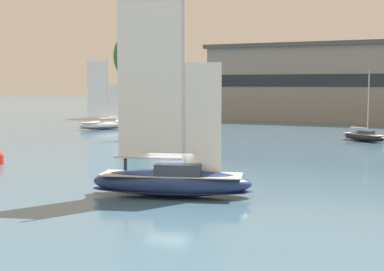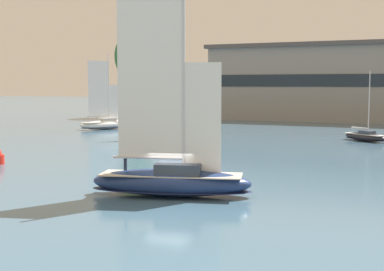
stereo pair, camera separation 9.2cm
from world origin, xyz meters
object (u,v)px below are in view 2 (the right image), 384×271
(tree_shore_right, at_px, (136,57))
(sailboat_moored_far_slip, at_px, (105,123))
(sailboat_main, at_px, (171,178))
(sailboat_moored_near_marina, at_px, (176,130))
(sailboat_moored_mid_channel, at_px, (365,136))

(tree_shore_right, distance_m, sailboat_moored_far_slip, 30.21)
(sailboat_main, relative_size, sailboat_moored_near_marina, 1.10)
(tree_shore_right, bearing_deg, sailboat_moored_near_marina, -53.40)
(sailboat_moored_near_marina, relative_size, sailboat_moored_far_slip, 1.10)
(tree_shore_right, height_order, sailboat_moored_mid_channel, tree_shore_right)
(sailboat_moored_mid_channel, distance_m, sailboat_moored_far_slip, 36.01)
(sailboat_moored_far_slip, bearing_deg, sailboat_moored_near_marina, -25.68)
(sailboat_moored_near_marina, distance_m, sailboat_moored_far_slip, 16.35)
(sailboat_moored_mid_channel, bearing_deg, tree_shore_right, 148.78)
(sailboat_main, height_order, sailboat_moored_near_marina, sailboat_main)
(sailboat_moored_mid_channel, height_order, sailboat_moored_far_slip, sailboat_moored_far_slip)
(sailboat_main, bearing_deg, sailboat_moored_near_marina, 115.17)
(tree_shore_right, relative_size, sailboat_moored_mid_channel, 2.11)
(sailboat_moored_mid_channel, bearing_deg, sailboat_moored_near_marina, -165.49)
(sailboat_main, distance_m, sailboat_moored_near_marina, 33.56)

